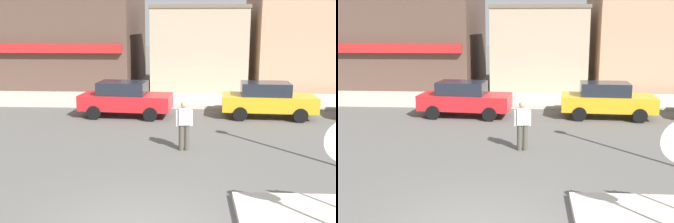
# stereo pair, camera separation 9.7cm
# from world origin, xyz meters

# --- Properties ---
(kerb_far) EXTENTS (80.00, 4.00, 0.15)m
(kerb_far) POSITION_xyz_m (0.00, 14.18, 0.07)
(kerb_far) COLOR beige
(kerb_far) RESTS_ON ground
(parked_car_nearest) EXTENTS (4.13, 2.13, 1.56)m
(parked_car_nearest) POSITION_xyz_m (-1.90, 10.41, 0.81)
(parked_car_nearest) COLOR red
(parked_car_nearest) RESTS_ON ground
(parked_car_second) EXTENTS (4.10, 2.08, 1.56)m
(parked_car_second) POSITION_xyz_m (4.36, 10.54, 0.81)
(parked_car_second) COLOR gold
(parked_car_second) RESTS_ON ground
(pedestrian_crossing_near) EXTENTS (0.56, 0.26, 1.61)m
(pedestrian_crossing_near) POSITION_xyz_m (0.80, 5.56, 0.87)
(pedestrian_crossing_near) COLOR #4C473D
(pedestrian_crossing_near) RESTS_ON ground
(building_corner_shop) EXTENTS (10.52, 9.93, 7.45)m
(building_corner_shop) POSITION_xyz_m (-7.85, 20.88, 3.73)
(building_corner_shop) COLOR brown
(building_corner_shop) RESTS_ON ground
(building_storefront_left_near) EXTENTS (5.77, 5.91, 5.17)m
(building_storefront_left_near) POSITION_xyz_m (1.45, 18.88, 2.59)
(building_storefront_left_near) COLOR tan
(building_storefront_left_near) RESTS_ON ground
(building_storefront_left_mid) EXTENTS (6.10, 7.07, 6.26)m
(building_storefront_left_mid) POSITION_xyz_m (8.03, 20.31, 3.14)
(building_storefront_left_mid) COLOR tan
(building_storefront_left_mid) RESTS_ON ground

